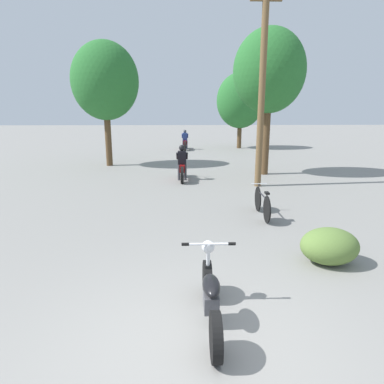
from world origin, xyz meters
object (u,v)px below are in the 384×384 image
(utility_pole, at_px, (262,87))
(roadside_tree_right_far, at_px, (240,101))
(motorcycle_rider_lead, at_px, (182,167))
(roadside_tree_left, at_px, (105,81))
(bicycle_parked, at_px, (262,203))
(motorcycle_foreground, at_px, (211,296))
(motorcycle_rider_far, at_px, (185,142))
(roadside_tree_right_near, at_px, (269,72))

(utility_pole, bearing_deg, roadside_tree_right_far, 83.88)
(roadside_tree_right_far, bearing_deg, motorcycle_rider_lead, -110.03)
(roadside_tree_left, height_order, bicycle_parked, roadside_tree_left)
(motorcycle_foreground, relative_size, motorcycle_rider_lead, 0.98)
(roadside_tree_right_far, relative_size, bicycle_parked, 3.06)
(roadside_tree_right_far, height_order, motorcycle_rider_far, roadside_tree_right_far)
(roadside_tree_right_far, xyz_separation_m, motorcycle_rider_far, (-4.08, -0.83, -2.93))
(motorcycle_foreground, bearing_deg, bicycle_parked, 69.21)
(roadside_tree_right_far, height_order, motorcycle_rider_lead, roadside_tree_right_far)
(roadside_tree_right_far, bearing_deg, roadside_tree_left, -135.64)
(motorcycle_rider_lead, bearing_deg, motorcycle_rider_far, 88.89)
(roadside_tree_right_near, relative_size, motorcycle_rider_lead, 3.06)
(motorcycle_foreground, bearing_deg, motorcycle_rider_lead, 92.27)
(utility_pole, height_order, roadside_tree_left, utility_pole)
(motorcycle_rider_lead, bearing_deg, roadside_tree_right_far, 69.97)
(motorcycle_rider_far, relative_size, bicycle_parked, 1.21)
(roadside_tree_right_near, distance_m, motorcycle_rider_lead, 5.51)
(motorcycle_rider_lead, bearing_deg, utility_pole, -23.15)
(roadside_tree_right_near, distance_m, roadside_tree_right_far, 10.64)
(roadside_tree_right_near, relative_size, roadside_tree_left, 1.01)
(roadside_tree_right_near, bearing_deg, bicycle_parked, -103.82)
(roadside_tree_right_far, xyz_separation_m, bicycle_parked, (-2.10, -16.83, -3.09))
(roadside_tree_right_far, bearing_deg, motorcycle_foreground, -100.26)
(motorcycle_foreground, xyz_separation_m, motorcycle_rider_far, (-0.18, 20.75, 0.14))
(motorcycle_rider_lead, distance_m, motorcycle_rider_far, 10.95)
(motorcycle_rider_lead, distance_m, bicycle_parked, 5.51)
(utility_pole, xyz_separation_m, roadside_tree_right_far, (1.40, 13.02, -0.18))
(roadside_tree_right_far, height_order, bicycle_parked, roadside_tree_right_far)
(utility_pole, distance_m, motorcycle_rider_far, 12.86)
(roadside_tree_right_near, bearing_deg, roadside_tree_left, 160.50)
(utility_pole, bearing_deg, motorcycle_rider_far, 102.44)
(roadside_tree_right_far, bearing_deg, utility_pole, -96.12)
(roadside_tree_left, bearing_deg, utility_pole, -37.30)
(roadside_tree_left, bearing_deg, motorcycle_rider_far, 60.48)
(roadside_tree_right_near, xyz_separation_m, motorcycle_rider_lead, (-3.73, -1.20, -3.87))
(motorcycle_rider_far, bearing_deg, motorcycle_rider_lead, -91.11)
(utility_pole, bearing_deg, bicycle_parked, -100.51)
(roadside_tree_right_near, height_order, motorcycle_rider_lead, roadside_tree_right_near)
(roadside_tree_left, distance_m, motorcycle_rider_far, 8.93)
(bicycle_parked, bearing_deg, motorcycle_rider_lead, 113.48)
(roadside_tree_right_near, relative_size, motorcycle_foreground, 3.14)
(motorcycle_foreground, distance_m, motorcycle_rider_far, 20.75)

